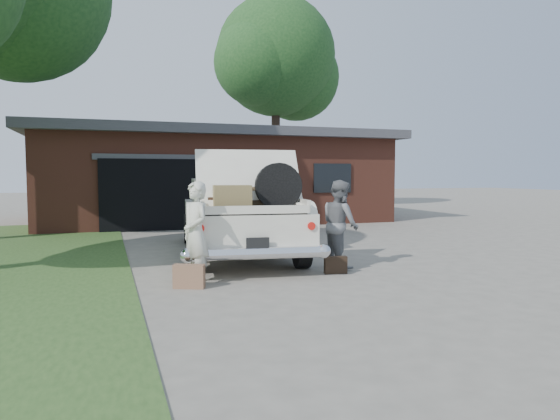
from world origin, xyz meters
name	(u,v)px	position (x,y,z in m)	size (l,w,h in m)	color
ground	(292,278)	(0.00, 0.00, 0.00)	(90.00, 90.00, 0.00)	gray
house	(211,176)	(0.98, 11.47, 1.67)	(12.80, 7.80, 3.30)	brown
tree_right	(277,63)	(5.58, 16.91, 7.43)	(6.99, 6.07, 10.80)	#38281E
sedan	(237,215)	(-0.22, 2.78, 0.85)	(2.94, 5.98, 2.18)	white
woman_left	(196,233)	(-1.57, 0.09, 0.81)	(0.59, 0.39, 1.62)	silver
woman_right	(340,224)	(1.18, 0.61, 0.81)	(0.79, 0.62, 1.63)	slate
suitcase_left	(189,276)	(-1.73, -0.17, 0.18)	(0.47, 0.15, 0.36)	#8F6449
suitcase_right	(336,265)	(0.86, 0.12, 0.15)	(0.39, 0.13, 0.30)	black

